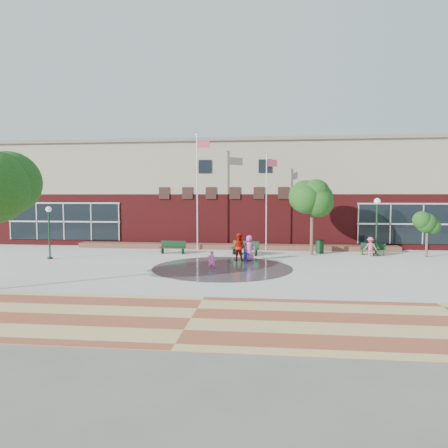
# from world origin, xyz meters

# --- Properties ---
(ground) EXTENTS (120.00, 120.00, 0.00)m
(ground) POSITION_xyz_m (0.00, 0.00, 0.00)
(ground) COLOR #666056
(ground) RESTS_ON ground
(plaza_concrete) EXTENTS (46.00, 18.00, 0.01)m
(plaza_concrete) POSITION_xyz_m (0.00, 4.00, 0.00)
(plaza_concrete) COLOR #A8A8A0
(plaza_concrete) RESTS_ON ground
(paver_band) EXTENTS (46.00, 6.00, 0.01)m
(paver_band) POSITION_xyz_m (0.00, -7.00, 0.00)
(paver_band) COLOR #98462F
(paver_band) RESTS_ON ground
(splash_pad) EXTENTS (8.40, 8.40, 0.01)m
(splash_pad) POSITION_xyz_m (0.00, 3.00, 0.00)
(splash_pad) COLOR #383A3D
(splash_pad) RESTS_ON ground
(library_building) EXTENTS (44.40, 10.40, 9.20)m
(library_building) POSITION_xyz_m (0.00, 17.48, 4.64)
(library_building) COLOR #591214
(library_building) RESTS_ON ground
(flower_bed) EXTENTS (26.00, 1.20, 0.40)m
(flower_bed) POSITION_xyz_m (0.00, 11.60, 0.00)
(flower_bed) COLOR maroon
(flower_bed) RESTS_ON ground
(flagpole_left) EXTENTS (1.08, 0.22, 9.26)m
(flagpole_left) POSITION_xyz_m (-2.82, 10.80, 5.15)
(flagpole_left) COLOR white
(flagpole_left) RESTS_ON ground
(flagpole_right) EXTENTS (0.90, 0.36, 7.63)m
(flagpole_right) POSITION_xyz_m (2.66, 11.01, 4.26)
(flagpole_right) COLOR white
(flagpole_right) RESTS_ON ground
(lamp_left) EXTENTS (0.38, 0.38, 3.63)m
(lamp_left) POSITION_xyz_m (-12.16, 5.11, 2.26)
(lamp_left) COLOR black
(lamp_left) RESTS_ON ground
(lamp_right) EXTENTS (0.44, 0.44, 4.19)m
(lamp_right) POSITION_xyz_m (10.52, 8.93, 2.61)
(lamp_right) COLOR black
(lamp_right) RESTS_ON ground
(bench_left) EXTENTS (1.95, 0.68, 0.97)m
(bench_left) POSITION_xyz_m (-4.37, 8.55, 0.31)
(bench_left) COLOR black
(bench_left) RESTS_ON ground
(bench_mid) EXTENTS (2.13, 1.20, 1.03)m
(bench_mid) POSITION_xyz_m (1.07, 8.42, 0.33)
(bench_mid) COLOR black
(bench_mid) RESTS_ON ground
(bench_right) EXTENTS (1.80, 1.00, 0.87)m
(bench_right) POSITION_xyz_m (10.41, 9.39, 0.28)
(bench_right) COLOR black
(bench_right) RESTS_ON ground
(trash_can) EXTENTS (0.64, 0.64, 1.04)m
(trash_can) POSITION_xyz_m (6.65, 9.86, 0.53)
(trash_can) COLOR black
(trash_can) RESTS_ON ground
(tree_mid) EXTENTS (3.20, 3.20, 5.40)m
(tree_mid) POSITION_xyz_m (5.93, 8.91, 3.93)
(tree_mid) COLOR #4A342A
(tree_mid) RESTS_ON ground
(tree_small_right) EXTENTS (1.87, 1.87, 3.20)m
(tree_small_right) POSITION_xyz_m (13.95, 8.83, 2.34)
(tree_small_right) COLOR #4A342A
(tree_small_right) RESTS_ON ground
(water_jet_a) EXTENTS (0.35, 0.35, 0.67)m
(water_jet_a) POSITION_xyz_m (-0.74, 3.06, 0.00)
(water_jet_a) COLOR white
(water_jet_a) RESTS_ON ground
(water_jet_b) EXTENTS (0.22, 0.22, 0.49)m
(water_jet_b) POSITION_xyz_m (-0.48, 2.96, 0.00)
(water_jet_b) COLOR white
(water_jet_b) RESTS_ON ground
(child_splash) EXTENTS (0.49, 0.36, 1.23)m
(child_splash) POSITION_xyz_m (-0.46, 1.71, 0.62)
(child_splash) COLOR #EE50A0
(child_splash) RESTS_ON ground
(adult_red) EXTENTS (1.10, 0.97, 1.88)m
(adult_red) POSITION_xyz_m (0.81, 5.71, 0.94)
(adult_red) COLOR #BA1609
(adult_red) RESTS_ON ground
(adult_pink) EXTENTS (0.90, 0.64, 1.72)m
(adult_pink) POSITION_xyz_m (1.50, 5.86, 0.86)
(adult_pink) COLOR #D04CAC
(adult_pink) RESTS_ON ground
(child_blue) EXTENTS (0.59, 0.27, 0.98)m
(child_blue) POSITION_xyz_m (1.31, 4.65, 0.49)
(child_blue) COLOR #2A4CB8
(child_blue) RESTS_ON ground
(person_bench) EXTENTS (0.92, 0.54, 1.40)m
(person_bench) POSITION_xyz_m (10.07, 8.74, 0.70)
(person_bench) COLOR #D85478
(person_bench) RESTS_ON ground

